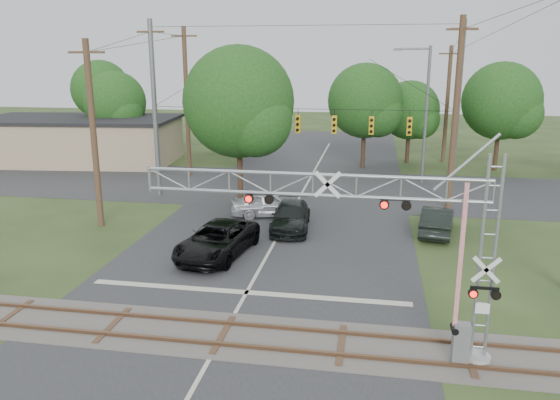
% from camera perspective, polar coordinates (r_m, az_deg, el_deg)
% --- Properties ---
extents(ground, '(160.00, 160.00, 0.00)m').
position_cam_1_polar(ground, '(17.51, -7.82, -16.96)').
color(ground, '#273B1B').
rests_on(ground, ground).
extents(road_main, '(14.00, 90.00, 0.02)m').
position_cam_1_polar(road_main, '(26.25, -1.25, -5.67)').
color(road_main, '#2C2C2E').
rests_on(road_main, ground).
extents(road_cross, '(90.00, 12.00, 0.02)m').
position_cam_1_polar(road_cross, '(39.51, 2.64, 1.33)').
color(road_cross, '#2C2C2E').
rests_on(road_cross, ground).
extents(railroad_track, '(90.00, 3.20, 0.17)m').
position_cam_1_polar(railroad_track, '(19.14, -5.98, -13.82)').
color(railroad_track, '#504B45').
rests_on(railroad_track, ground).
extents(crossing_gantry, '(10.83, 0.84, 6.54)m').
position_cam_1_polar(crossing_gantry, '(16.58, 10.34, -3.26)').
color(crossing_gantry, '#999993').
rests_on(crossing_gantry, ground).
extents(traffic_signal_span, '(19.34, 0.36, 11.50)m').
position_cam_1_polar(traffic_signal_span, '(34.54, 3.37, 8.81)').
color(traffic_signal_span, slate).
rests_on(traffic_signal_span, ground).
extents(pickup_black, '(3.34, 5.86, 1.54)m').
position_cam_1_polar(pickup_black, '(26.00, -6.59, -4.19)').
color(pickup_black, black).
rests_on(pickup_black, ground).
extents(car_dark, '(2.35, 5.04, 1.42)m').
position_cam_1_polar(car_dark, '(29.79, 1.14, -1.75)').
color(car_dark, black).
rests_on(car_dark, ground).
extents(sedan_silver, '(4.86, 2.95, 1.55)m').
position_cam_1_polar(sedan_silver, '(32.24, -1.11, -0.35)').
color(sedan_silver, '#ABACB3').
rests_on(sedan_silver, ground).
extents(suv_dark, '(2.29, 4.69, 1.48)m').
position_cam_1_polar(suv_dark, '(30.24, 16.10, -2.03)').
color(suv_dark, black).
rests_on(suv_dark, ground).
extents(commercial_building, '(17.83, 10.39, 3.97)m').
position_cam_1_polar(commercial_building, '(52.13, -20.18, 5.93)').
color(commercial_building, tan).
rests_on(commercial_building, ground).
extents(streetlight, '(2.65, 0.28, 9.95)m').
position_cam_1_polar(streetlight, '(41.33, 14.78, 9.26)').
color(streetlight, slate).
rests_on(streetlight, ground).
extents(utility_poles, '(24.84, 28.42, 12.64)m').
position_cam_1_polar(utility_poles, '(36.79, 7.81, 9.30)').
color(utility_poles, '#463020').
rests_on(utility_poles, ground).
extents(treeline, '(54.24, 29.01, 9.94)m').
position_cam_1_polar(treeline, '(46.07, 1.87, 10.28)').
color(treeline, '#3B271A').
rests_on(treeline, ground).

